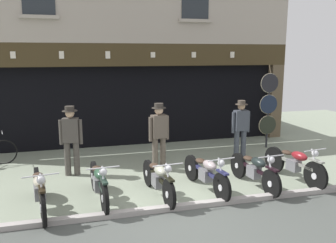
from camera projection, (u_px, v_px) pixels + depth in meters
The scene contains 14 objects.
ground at pixel (193, 238), 5.94m from camera, with size 22.91×22.00×0.18m.
shop_facade at pixel (122, 89), 13.18m from camera, with size 11.21×4.42×6.32m.
motorcycle_far_left at pixel (40, 190), 6.81m from camera, with size 0.62×2.00×0.93m.
motorcycle_left at pixel (99, 182), 7.24m from camera, with size 0.62×1.98×0.92m.
motorcycle_center_left at pixel (158, 178), 7.49m from camera, with size 0.62×1.95×0.89m.
motorcycle_center at pixel (206, 173), 7.84m from camera, with size 0.62×1.99×0.90m.
motorcycle_center_right at pixel (254, 170), 8.05m from camera, with size 0.62×1.93×0.90m.
motorcycle_right at pixel (294, 163), 8.45m from camera, with size 0.62×2.01×0.92m.
salesman_left at pixel (71, 137), 8.75m from camera, with size 0.55×0.37×1.74m.
shopkeeper_center at pixel (159, 133), 9.13m from camera, with size 0.55×0.37×1.76m.
salesman_right at pixel (241, 127), 10.11m from camera, with size 0.56×0.35×1.70m.
tyre_sign_pole at pixel (268, 105), 11.29m from camera, with size 0.61×0.06×2.39m.
advert_board_near at pixel (44, 95), 10.96m from camera, with size 0.78×0.03×0.95m.
advert_board_far at pixel (8, 95), 10.69m from camera, with size 0.65×0.03×1.09m.
Camera 1 is at (-1.85, -6.15, 2.99)m, focal length 38.17 mm.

